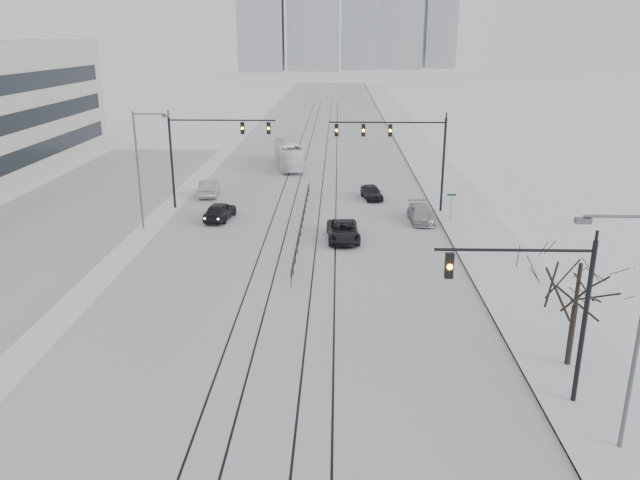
{
  "coord_description": "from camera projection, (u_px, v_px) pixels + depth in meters",
  "views": [
    {
      "loc": [
        2.7,
        -16.41,
        14.27
      ],
      "look_at": [
        1.74,
        17.42,
        3.2
      ],
      "focal_mm": 35.0,
      "sensor_mm": 36.0,
      "label": 1
    }
  ],
  "objects": [
    {
      "name": "sedan_nb_front",
      "position": [
        343.0,
        231.0,
        45.64
      ],
      "size": [
        2.55,
        5.05,
        1.37
      ],
      "primitive_type": "imported",
      "rotation": [
        0.0,
        0.0,
        0.06
      ],
      "color": "black",
      "rests_on": "ground"
    },
    {
      "name": "sidewalk_east",
      "position": [
        425.0,
        158.0,
        76.71
      ],
      "size": [
        5.0,
        260.0,
        0.16
      ],
      "primitive_type": "cube",
      "color": "silver",
      "rests_on": "ground"
    },
    {
      "name": "traffic_mast_near",
      "position": [
        545.0,
        300.0,
        24.08
      ],
      "size": [
        6.1,
        0.37,
        7.0
      ],
      "color": "black",
      "rests_on": "ground"
    },
    {
      "name": "street_light_east",
      "position": [
        633.0,
        319.0,
        20.98
      ],
      "size": [
        2.73,
        0.25,
        9.0
      ],
      "color": "#595B60",
      "rests_on": "ground"
    },
    {
      "name": "tram_rails",
      "position": [
        308.0,
        197.0,
        58.09
      ],
      "size": [
        5.3,
        180.0,
        0.01
      ],
      "color": "black",
      "rests_on": "ground"
    },
    {
      "name": "median_fence",
      "position": [
        302.0,
        222.0,
        48.43
      ],
      "size": [
        0.06,
        24.0,
        1.0
      ],
      "color": "black",
      "rests_on": "ground"
    },
    {
      "name": "sedan_sb_outer",
      "position": [
        209.0,
        188.0,
        58.4
      ],
      "size": [
        2.08,
        4.74,
        1.51
      ],
      "primitive_type": "imported",
      "rotation": [
        0.0,
        0.0,
        3.25
      ],
      "color": "#96979D",
      "rests_on": "ground"
    },
    {
      "name": "box_truck",
      "position": [
        289.0,
        155.0,
        70.97
      ],
      "size": [
        4.23,
        10.41,
        2.83
      ],
      "primitive_type": "imported",
      "rotation": [
        0.0,
        0.0,
        3.33
      ],
      "color": "white",
      "rests_on": "ground"
    },
    {
      "name": "sedan_nb_right",
      "position": [
        421.0,
        214.0,
        50.22
      ],
      "size": [
        2.02,
        4.6,
        1.32
      ],
      "primitive_type": "imported",
      "rotation": [
        0.0,
        0.0,
        0.04
      ],
      "color": "#A8AAB0",
      "rests_on": "ground"
    },
    {
      "name": "street_sign",
      "position": [
        451.0,
        203.0,
        49.68
      ],
      "size": [
        0.7,
        0.06,
        2.4
      ],
      "color": "#595B60",
      "rests_on": "ground"
    },
    {
      "name": "road",
      "position": [
        316.0,
        158.0,
        77.1
      ],
      "size": [
        22.0,
        260.0,
        0.02
      ],
      "primitive_type": "cube",
      "color": "silver",
      "rests_on": "ground"
    },
    {
      "name": "sedan_sb_inner",
      "position": [
        220.0,
        211.0,
        50.7
      ],
      "size": [
        2.36,
        4.58,
        1.49
      ],
      "primitive_type": "imported",
      "rotation": [
        0.0,
        0.0,
        3.0
      ],
      "color": "black",
      "rests_on": "ground"
    },
    {
      "name": "curb",
      "position": [
        405.0,
        158.0,
        76.78
      ],
      "size": [
        0.1,
        260.0,
        0.12
      ],
      "primitive_type": "cube",
      "color": "gray",
      "rests_on": "ground"
    },
    {
      "name": "bare_tree",
      "position": [
        579.0,
        275.0,
        26.89
      ],
      "size": [
        4.4,
        4.4,
        6.1
      ],
      "color": "black",
      "rests_on": "ground"
    },
    {
      "name": "sedan_nb_far",
      "position": [
        372.0,
        192.0,
        57.26
      ],
      "size": [
        2.25,
        4.04,
        1.3
      ],
      "primitive_type": "imported",
      "rotation": [
        0.0,
        0.0,
        0.2
      ],
      "color": "black",
      "rests_on": "ground"
    },
    {
      "name": "traffic_mast_nw",
      "position": [
        205.0,
        144.0,
        52.79
      ],
      "size": [
        9.1,
        0.37,
        8.0
      ],
      "color": "black",
      "rests_on": "ground"
    },
    {
      "name": "parking_strip",
      "position": [
        75.0,
        210.0,
        53.88
      ],
      "size": [
        14.0,
        60.0,
        0.03
      ],
      "primitive_type": "cube",
      "color": "silver",
      "rests_on": "ground"
    },
    {
      "name": "traffic_mast_ne",
      "position": [
        404.0,
        145.0,
        51.33
      ],
      "size": [
        9.6,
        0.37,
        8.0
      ],
      "color": "black",
      "rests_on": "ground"
    },
    {
      "name": "street_light_west",
      "position": [
        141.0,
        162.0,
        47.31
      ],
      "size": [
        2.73,
        0.25,
        9.0
      ],
      "color": "#595B60",
      "rests_on": "ground"
    }
  ]
}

